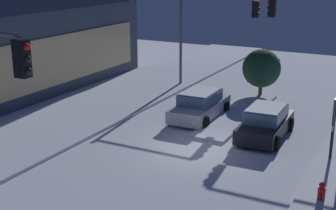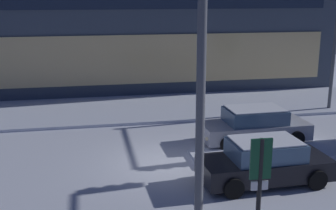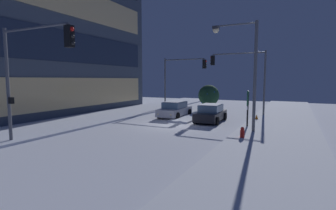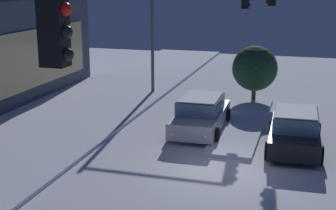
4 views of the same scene
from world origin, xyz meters
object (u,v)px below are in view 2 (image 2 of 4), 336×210
Objects in this scene: car_far at (254,126)px; street_lamp_arched at (192,55)px; parking_info_sign at (260,176)px; car_near at (265,162)px.

street_lamp_arched reaches higher than car_far.
street_lamp_arched is 2.67× the size of parking_info_sign.
car_far is at bearing -19.90° from parking_info_sign.
car_far is (1.20, 3.92, 0.00)m from car_near.
car_far is 7.76m from parking_info_sign.
car_near is at bearing -24.55° from parking_info_sign.
street_lamp_arched reaches higher than parking_info_sign.
car_far is 1.70× the size of parking_info_sign.
car_near is at bearing -47.22° from street_lamp_arched.
parking_info_sign is (-2.77, -7.17, 1.03)m from car_far.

